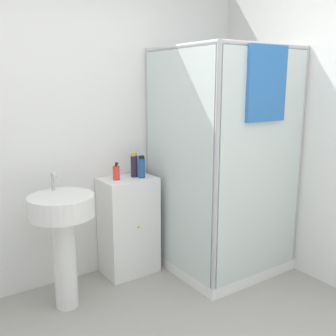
{
  "coord_description": "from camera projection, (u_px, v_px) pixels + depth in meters",
  "views": [
    {
      "loc": [
        -1.08,
        -1.33,
        1.64
      ],
      "look_at": [
        0.57,
        1.11,
        0.99
      ],
      "focal_mm": 42.0,
      "sensor_mm": 36.0,
      "label": 1
    }
  ],
  "objects": [
    {
      "name": "sink",
      "position": [
        63.0,
        227.0,
        2.8
      ],
      "size": [
        0.46,
        0.46,
        0.99
      ],
      "color": "white",
      "rests_on": "ground_plane"
    },
    {
      "name": "soap_dispenser",
      "position": [
        116.0,
        173.0,
        3.22
      ],
      "size": [
        0.06,
        0.06,
        0.15
      ],
      "color": "red",
      "rests_on": "vanity_cabinet"
    },
    {
      "name": "vanity_cabinet",
      "position": [
        129.0,
        226.0,
        3.38
      ],
      "size": [
        0.45,
        0.34,
        0.84
      ],
      "color": "white",
      "rests_on": "ground_plane"
    },
    {
      "name": "wall_back",
      "position": [
        67.0,
        131.0,
        3.12
      ],
      "size": [
        6.4,
        0.06,
        2.5
      ],
      "primitive_type": "cube",
      "color": "white",
      "rests_on": "ground_plane"
    },
    {
      "name": "shampoo_bottle_tall_black",
      "position": [
        134.0,
        165.0,
        3.32
      ],
      "size": [
        0.06,
        0.06,
        0.2
      ],
      "color": "#281E33",
      "rests_on": "vanity_cabinet"
    },
    {
      "name": "shower_enclosure",
      "position": [
        221.0,
        215.0,
        3.43
      ],
      "size": [
        0.96,
        0.99,
        1.91
      ],
      "color": "white",
      "rests_on": "ground_plane"
    },
    {
      "name": "shampoo_bottle_blue",
      "position": [
        142.0,
        167.0,
        3.29
      ],
      "size": [
        0.06,
        0.06,
        0.19
      ],
      "color": "#1E4C93",
      "rests_on": "vanity_cabinet"
    }
  ]
}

